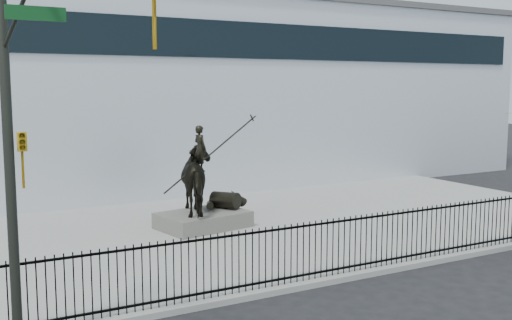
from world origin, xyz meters
TOP-DOWN VIEW (x-y plane):
  - ground at (0.00, 0.00)m, footprint 120.00×120.00m
  - plaza at (0.00, 7.00)m, footprint 30.00×12.00m
  - building at (0.00, 20.00)m, footprint 44.00×14.00m
  - picket_fence at (0.00, 1.25)m, footprint 22.10×0.10m
  - statue_plinth at (-0.10, 7.65)m, footprint 3.20×2.47m
  - equestrian_statue at (-0.05, 7.66)m, footprint 3.65×2.60m
  - traffic_signal_left at (-6.75, -0.62)m, footprint 1.52×4.84m

SIDE VIEW (x-z plane):
  - ground at x=0.00m, z-range 0.00..0.00m
  - plaza at x=0.00m, z-range 0.00..0.15m
  - statue_plinth at x=-0.10m, z-range 0.15..0.69m
  - picket_fence at x=0.00m, z-range 0.15..1.65m
  - equestrian_statue at x=-0.05m, z-range 0.26..3.40m
  - traffic_signal_left at x=-6.75m, z-range 0.53..7.53m
  - building at x=0.00m, z-range 0.00..9.00m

